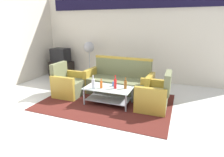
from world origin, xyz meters
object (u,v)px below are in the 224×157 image
at_px(couch, 119,83).
at_px(bottle_orange, 101,85).
at_px(armchair_left, 69,85).
at_px(television, 61,55).
at_px(armchair_right, 154,96).
at_px(cup, 114,84).
at_px(bottle_brown, 125,84).
at_px(tv_stand, 62,69).
at_px(pedestal_fan, 89,49).
at_px(coffee_table, 108,93).
at_px(bottle_clear, 93,84).
at_px(bottle_red, 115,84).

xyz_separation_m(couch, bottle_orange, (-0.15, -0.84, 0.18)).
xyz_separation_m(armchair_left, television, (-1.36, 1.58, 0.47)).
bearing_deg(armchair_right, armchair_left, 87.86).
distance_m(bottle_orange, cup, 0.34).
xyz_separation_m(couch, bottle_brown, (0.38, -0.67, 0.20)).
height_order(armchair_left, television, television).
bearing_deg(couch, tv_stand, -18.73).
xyz_separation_m(cup, pedestal_fan, (-1.51, 1.63, 0.55)).
bearing_deg(tv_stand, television, 87.09).
bearing_deg(tv_stand, couch, -21.23).
distance_m(couch, coffee_table, 0.75).
height_order(tv_stand, television, television).
xyz_separation_m(bottle_brown, television, (-2.95, 1.67, 0.25)).
relative_size(coffee_table, cup, 11.00).
distance_m(armchair_left, bottle_clear, 1.00).
relative_size(couch, television, 2.94).
distance_m(bottle_brown, television, 3.40).
bearing_deg(pedestal_fan, armchair_right, -34.04).
bearing_deg(television, armchair_left, 133.53).
bearing_deg(television, couch, 161.63).
height_order(bottle_orange, pedestal_fan, pedestal_fan).
bearing_deg(cup, bottle_clear, -137.74).
height_order(couch, bottle_orange, couch).
relative_size(coffee_table, television, 1.77).
bearing_deg(bottle_orange, cup, 48.90).
bearing_deg(bottle_clear, bottle_brown, 20.29).
bearing_deg(bottle_orange, bottle_red, 16.59).
xyz_separation_m(bottle_red, cup, (-0.09, 0.16, -0.07)).
bearing_deg(couch, armchair_left, 27.95).
xyz_separation_m(couch, tv_stand, (-2.57, 1.00, -0.06)).
xyz_separation_m(tv_stand, television, (0.00, 0.00, 0.50)).
bearing_deg(tv_stand, armchair_left, -49.34).
distance_m(couch, bottle_red, 0.79).
height_order(coffee_table, bottle_orange, bottle_orange).
bearing_deg(cup, armchair_right, -1.85).
bearing_deg(armchair_right, pedestal_fan, 54.70).
bearing_deg(bottle_orange, bottle_clear, -149.99).
bearing_deg(television, coffee_table, 148.55).
bearing_deg(tv_stand, cup, -30.94).
relative_size(armchair_right, cup, 8.50).
height_order(couch, armchair_left, couch).
xyz_separation_m(bottle_red, tv_stand, (-2.73, 1.74, -0.27)).
xyz_separation_m(coffee_table, cup, (0.08, 0.17, 0.19)).
xyz_separation_m(television, pedestal_fan, (1.13, 0.05, 0.25)).
xyz_separation_m(armchair_left, tv_stand, (-1.36, 1.58, -0.03)).
distance_m(coffee_table, bottle_red, 0.31).
bearing_deg(armchair_left, cup, 89.29).
xyz_separation_m(bottle_clear, cup, (0.38, 0.34, -0.07)).
bearing_deg(armchair_right, couch, 57.80).
relative_size(couch, pedestal_fan, 1.44).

